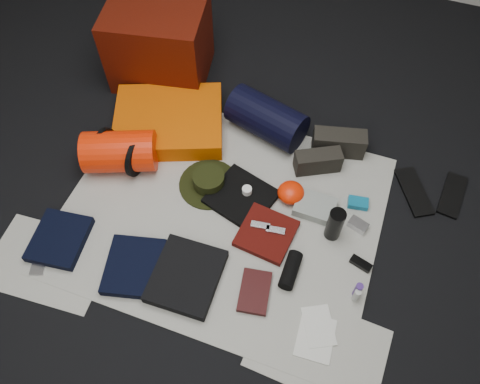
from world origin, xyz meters
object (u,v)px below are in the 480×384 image
(sleeping_pad, at_px, (169,121))
(paperback_book, at_px, (255,292))
(compact_camera, at_px, (358,225))
(navy_duffel, at_px, (267,118))
(stuff_sack, at_px, (120,152))
(red_cabinet, at_px, (159,43))
(water_bottle, at_px, (335,224))

(sleeping_pad, distance_m, paperback_book, 1.12)
(sleeping_pad, relative_size, compact_camera, 6.34)
(sleeping_pad, distance_m, navy_duffel, 0.57)
(stuff_sack, bearing_deg, red_cabinet, 97.65)
(navy_duffel, distance_m, paperback_book, 1.00)
(compact_camera, relative_size, paperback_book, 0.46)
(red_cabinet, bearing_deg, water_bottle, -42.07)
(navy_duffel, relative_size, water_bottle, 2.17)
(navy_duffel, height_order, compact_camera, navy_duffel)
(water_bottle, relative_size, paperback_book, 0.95)
(stuff_sack, bearing_deg, sleeping_pad, 68.40)
(sleeping_pad, bearing_deg, paperback_book, -44.79)
(water_bottle, bearing_deg, stuff_sack, 178.25)
(red_cabinet, relative_size, water_bottle, 2.80)
(sleeping_pad, bearing_deg, red_cabinet, 118.80)
(navy_duffel, distance_m, water_bottle, 0.74)
(sleeping_pad, relative_size, navy_duffel, 1.40)
(sleeping_pad, bearing_deg, water_bottle, -18.94)
(paperback_book, bearing_deg, stuff_sack, 143.97)
(stuff_sack, bearing_deg, paperback_book, -26.54)
(compact_camera, distance_m, paperback_book, 0.64)
(stuff_sack, relative_size, compact_camera, 3.96)
(navy_duffel, height_order, paperback_book, navy_duffel)
(red_cabinet, relative_size, compact_camera, 5.85)
(red_cabinet, xyz_separation_m, compact_camera, (1.41, -0.70, -0.21))
(red_cabinet, relative_size, stuff_sack, 1.48)
(sleeping_pad, height_order, compact_camera, sleeping_pad)
(stuff_sack, relative_size, navy_duffel, 0.87)
(red_cabinet, bearing_deg, paperback_book, -60.52)
(paperback_book, bearing_deg, sleeping_pad, 125.72)
(navy_duffel, distance_m, compact_camera, 0.78)
(water_bottle, xyz_separation_m, paperback_book, (-0.27, -0.43, -0.09))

